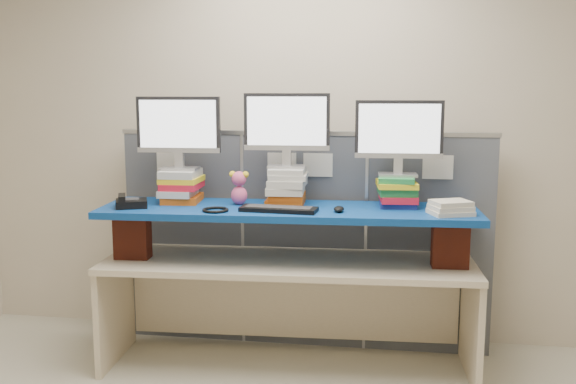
% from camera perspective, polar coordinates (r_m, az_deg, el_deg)
% --- Properties ---
extents(room, '(5.00, 4.00, 2.80)m').
position_cam_1_polar(room, '(2.67, -3.57, 0.23)').
color(room, beige).
rests_on(room, ground).
extents(cubicle_partition, '(2.60, 0.06, 1.53)m').
position_cam_1_polar(cubicle_partition, '(4.51, 1.40, -4.21)').
color(cubicle_partition, '#4A4F58').
rests_on(cubicle_partition, ground).
extents(desk, '(2.41, 0.81, 0.72)m').
position_cam_1_polar(desk, '(4.18, 0.00, -8.02)').
color(desk, beige).
rests_on(desk, ground).
extents(brick_pier_left, '(0.23, 0.13, 0.30)m').
position_cam_1_polar(brick_pier_left, '(4.28, -13.66, -3.77)').
color(brick_pier_left, maroon).
rests_on(brick_pier_left, desk).
extents(brick_pier_right, '(0.23, 0.13, 0.30)m').
position_cam_1_polar(brick_pier_right, '(4.08, 14.22, -4.44)').
color(brick_pier_right, maroon).
rests_on(brick_pier_right, desk).
extents(blue_board, '(2.41, 0.72, 0.04)m').
position_cam_1_polar(blue_board, '(4.07, 0.00, -1.69)').
color(blue_board, navy).
rests_on(blue_board, brick_pier_left).
extents(book_stack_left, '(0.27, 0.31, 0.22)m').
position_cam_1_polar(book_stack_left, '(4.30, -9.49, 0.53)').
color(book_stack_left, '#B24B10').
rests_on(book_stack_left, blue_board).
extents(book_stack_center, '(0.28, 0.31, 0.24)m').
position_cam_1_polar(book_stack_center, '(4.17, -0.09, 0.52)').
color(book_stack_center, '#B24B10').
rests_on(book_stack_center, blue_board).
extents(book_stack_right, '(0.27, 0.33, 0.20)m').
position_cam_1_polar(book_stack_right, '(4.16, 9.68, 0.08)').
color(book_stack_right, navy).
rests_on(book_stack_right, blue_board).
extents(monitor_left, '(0.55, 0.17, 0.48)m').
position_cam_1_polar(monitor_left, '(4.26, -9.71, 5.58)').
color(monitor_left, '#A9A9AE').
rests_on(monitor_left, book_stack_left).
extents(monitor_center, '(0.55, 0.17, 0.48)m').
position_cam_1_polar(monitor_center, '(4.12, -0.11, 5.90)').
color(monitor_center, '#A9A9AE').
rests_on(monitor_center, book_stack_center).
extents(monitor_right, '(0.55, 0.17, 0.48)m').
position_cam_1_polar(monitor_right, '(4.11, 9.83, 5.16)').
color(monitor_right, '#A9A9AE').
rests_on(monitor_right, book_stack_right).
extents(keyboard, '(0.48, 0.20, 0.03)m').
position_cam_1_polar(keyboard, '(3.94, -0.83, -1.52)').
color(keyboard, black).
rests_on(keyboard, blue_board).
extents(mouse, '(0.07, 0.12, 0.04)m').
position_cam_1_polar(mouse, '(3.93, 4.54, -1.52)').
color(mouse, black).
rests_on(mouse, blue_board).
extents(desk_phone, '(0.25, 0.24, 0.08)m').
position_cam_1_polar(desk_phone, '(4.19, -13.85, -0.92)').
color(desk_phone, black).
rests_on(desk_phone, blue_board).
extents(headset, '(0.19, 0.19, 0.02)m').
position_cam_1_polar(headset, '(3.96, -6.47, -1.59)').
color(headset, black).
rests_on(headset, blue_board).
extents(plush_toy, '(0.13, 0.10, 0.22)m').
position_cam_1_polar(plush_toy, '(4.16, -4.37, 0.40)').
color(plush_toy, '#DA5385').
rests_on(plush_toy, blue_board).
extents(binder_stack, '(0.29, 0.26, 0.09)m').
position_cam_1_polar(binder_stack, '(3.95, 14.26, -1.38)').
color(binder_stack, beige).
rests_on(binder_stack, blue_board).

